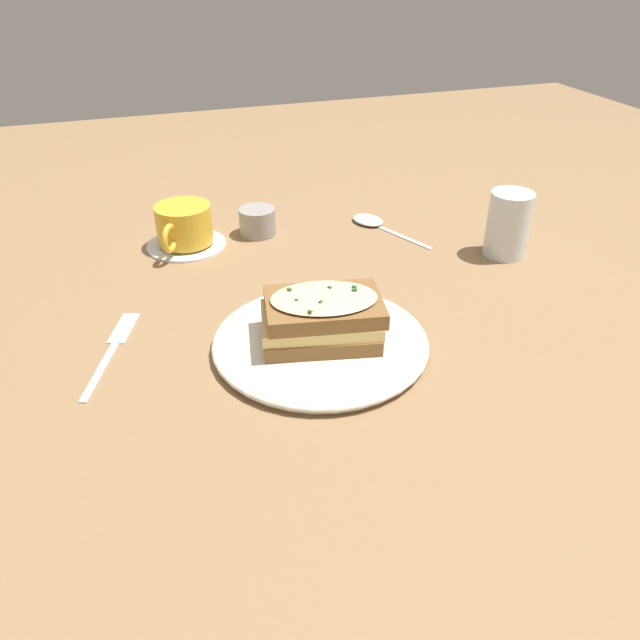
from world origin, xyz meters
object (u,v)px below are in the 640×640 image
Objects in this scene: dinner_plate at (320,342)px; condiment_pot at (257,222)px; teacup_with_saucer at (184,228)px; spoon at (372,222)px; sandwich at (322,317)px; water_glass at (508,224)px; fork at (115,343)px.

condiment_pot is at bearing -1.45° from dinner_plate.
dinner_plate is 0.34m from condiment_pot.
teacup_with_saucer is 0.31m from spoon.
sandwich is 0.35m from teacup_with_saucer.
sandwich is 0.35m from condiment_pot.
water_glass is at bearing -71.75° from spoon.
teacup_with_saucer is at bearing 154.65° from spoon.
water_glass is 0.59m from fork.
spoon is at bearing 118.10° from teacup_with_saucer.
sandwich is (-0.00, -0.00, 0.03)m from dinner_plate.
fork is at bearing -174.42° from spoon.
condiment_pot reaches higher than fork.
sandwich is at bearing 178.85° from condiment_pot.
fork is (0.09, 0.23, -0.01)m from dinner_plate.
fork is at bearing 4.50° from teacup_with_saucer.
water_glass is 0.59× the size of spoon.
condiment_pot is at bearing 125.12° from teacup_with_saucer.
sandwich reaches higher than teacup_with_saucer.
dinner_plate is at bearing -144.94° from spoon.
fork is 2.93× the size of condiment_pot.
dinner_plate is at bearing 178.55° from condiment_pot.
teacup_with_saucer is 0.12m from condiment_pot.
teacup_with_saucer is at bearing 68.04° from water_glass.
condiment_pot is (0.20, 0.34, -0.03)m from water_glass.
water_glass reaches higher than spoon.
fork is (-0.06, 0.59, -0.05)m from water_glass.
dinner_plate reaches higher than fork.
spoon is at bearing -31.97° from sandwich.
teacup_with_saucer is at bearing 18.50° from sandwich.
spoon is 0.20m from condiment_pot.
sandwich is 1.57× the size of water_glass.
spoon is at bearing -32.27° from dinner_plate.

